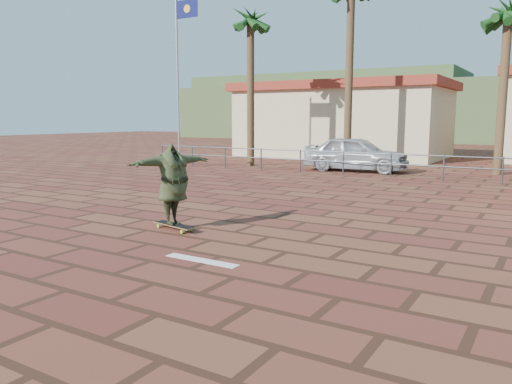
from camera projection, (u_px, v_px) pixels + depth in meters
The scene contains 12 objects.
ground at pixel (211, 240), 9.71m from camera, with size 120.00×120.00×0.00m, color brown.
paint_stripe at pixel (202, 260), 8.34m from camera, with size 1.40×0.22×0.01m, color white.
guardrail at pixel (391, 161), 19.75m from camera, with size 24.06×0.06×1.00m.
flagpole at pixel (180, 69), 23.41m from camera, with size 1.30×0.10×8.00m.
palm_far_left at pixel (250, 24), 23.97m from camera, with size 2.40×2.40×8.25m.
palm_center at pixel (508, 18), 20.07m from camera, with size 2.40×2.40×7.75m.
building_west at pixel (343, 119), 31.05m from camera, with size 12.60×7.60×4.50m.
hill_front at pixel (499, 112), 51.51m from camera, with size 70.00×18.00×6.00m, color #384C28.
hill_back at pixel (326, 106), 67.75m from camera, with size 35.00×14.00×8.00m, color #384C28.
longboard at pixel (174, 225), 10.63m from camera, with size 1.21×0.51×0.12m.
skateboarder at pixel (173, 185), 10.50m from camera, with size 2.11×0.57×1.71m, color #30391E.
car_silver at pixel (356, 154), 22.29m from camera, with size 1.86×4.61×1.57m, color #A7A9AE.
Camera 1 is at (5.68, -7.63, 2.36)m, focal length 35.00 mm.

